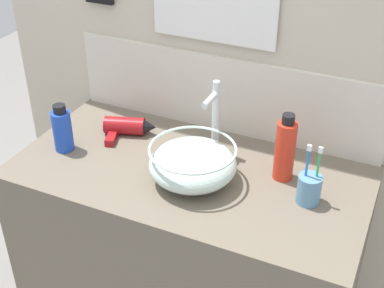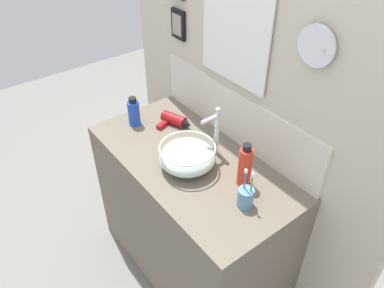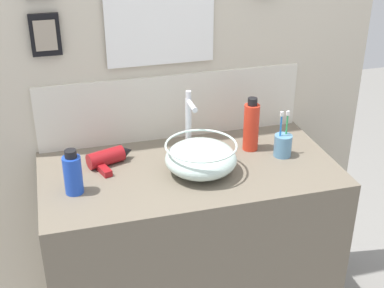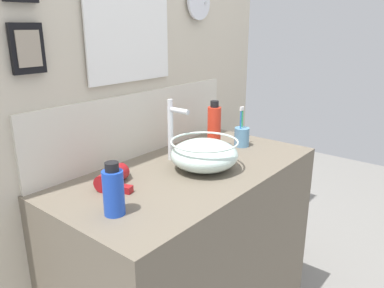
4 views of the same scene
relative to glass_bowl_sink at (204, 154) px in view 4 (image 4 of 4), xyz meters
The scene contains 8 objects.
vanity_counter 0.49m from the glass_bowl_sink, 125.87° to the left, with size 1.11×0.57×0.85m, color #6B6051.
back_panel 0.49m from the glass_bowl_sink, 95.24° to the left, with size 1.74×0.10×2.52m.
glass_bowl_sink is the anchor object (origin of this frame).
faucet 0.19m from the glass_bowl_sink, 90.00° to the left, with size 0.02×0.11×0.26m.
hair_drier 0.35m from the glass_bowl_sink, 154.09° to the left, with size 0.19×0.17×0.06m.
toothbrush_cup 0.35m from the glass_bowl_sink, ahead, with size 0.07×0.07×0.19m.
lotion_bottle 0.46m from the glass_bowl_sink, behind, with size 0.06×0.06×0.16m.
spray_bottle 0.28m from the glass_bowl_sink, 28.11° to the left, with size 0.06×0.06×0.22m.
Camera 4 is at (-1.06, -0.87, 1.39)m, focal length 35.00 mm.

